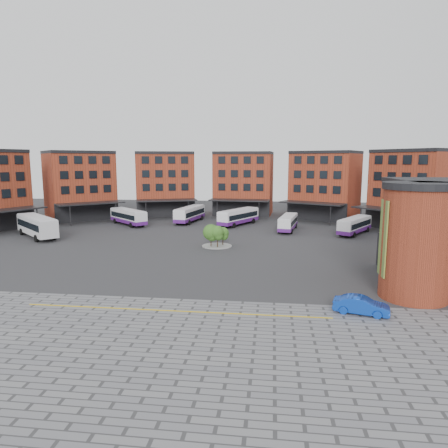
# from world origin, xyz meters

# --- Properties ---
(ground) EXTENTS (160.00, 160.00, 0.00)m
(ground) POSITION_xyz_m (0.00, 0.00, 0.00)
(ground) COLOR #28282B
(ground) RESTS_ON ground
(paving_zone) EXTENTS (50.00, 22.00, 0.02)m
(paving_zone) POSITION_xyz_m (2.00, -22.00, 0.01)
(paving_zone) COLOR slate
(paving_zone) RESTS_ON ground
(yellow_line) EXTENTS (26.00, 0.15, 0.02)m
(yellow_line) POSITION_xyz_m (2.00, -14.00, 0.03)
(yellow_line) COLOR gold
(yellow_line) RESTS_ON paving_zone
(main_building) EXTENTS (94.14, 42.48, 14.60)m
(main_building) POSITION_xyz_m (-4.77, 38.25, 7.23)
(main_building) COLOR maroon
(main_building) RESTS_ON ground
(tree_island) EXTENTS (4.40, 4.40, 3.37)m
(tree_island) POSITION_xyz_m (1.89, 11.55, 1.91)
(tree_island) COLOR gray
(tree_island) RESTS_ON ground
(bus_a) EXTENTS (11.12, 10.30, 3.50)m
(bus_a) POSITION_xyz_m (-28.42, 15.39, 2.07)
(bus_a) COLOR silver
(bus_a) RESTS_ON ground
(bus_b) EXTENTS (9.68, 9.27, 3.07)m
(bus_b) POSITION_xyz_m (-18.12, 29.73, 1.66)
(bus_b) COLOR silver
(bus_b) RESTS_ON ground
(bus_c) EXTENTS (4.50, 11.44, 3.14)m
(bus_c) POSITION_xyz_m (-6.81, 34.74, 1.70)
(bus_c) COLOR white
(bus_c) RESTS_ON ground
(bus_d) EXTENTS (7.50, 10.97, 3.12)m
(bus_d) POSITION_xyz_m (3.48, 32.12, 1.69)
(bus_d) COLOR white
(bus_d) RESTS_ON ground
(bus_e) EXTENTS (3.93, 10.03, 2.76)m
(bus_e) POSITION_xyz_m (12.90, 26.87, 1.49)
(bus_e) COLOR silver
(bus_e) RESTS_ON ground
(bus_f) EXTENTS (7.32, 9.98, 2.88)m
(bus_f) POSITION_xyz_m (24.18, 24.78, 1.56)
(bus_f) COLOR silver
(bus_f) RESTS_ON ground
(blue_car) EXTENTS (4.71, 2.64, 1.47)m
(blue_car) POSITION_xyz_m (17.43, -12.71, 0.73)
(blue_car) COLOR #0D38AC
(blue_car) RESTS_ON ground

